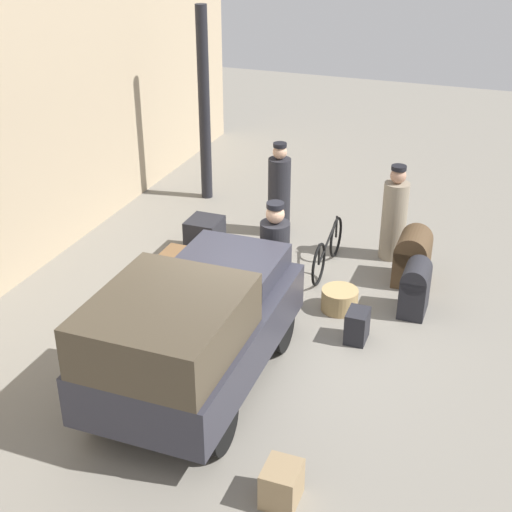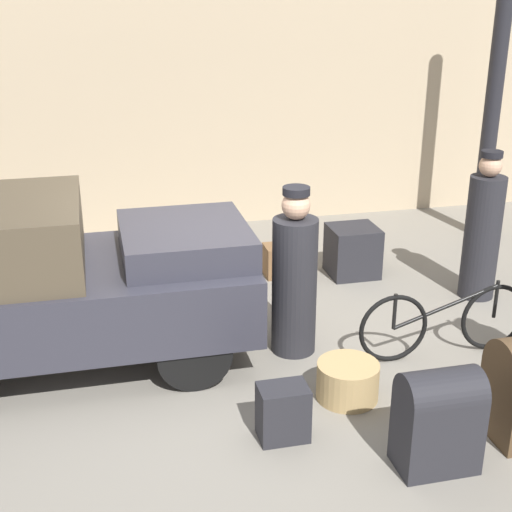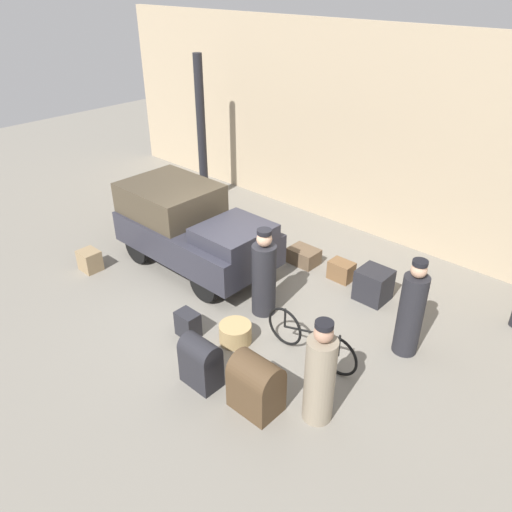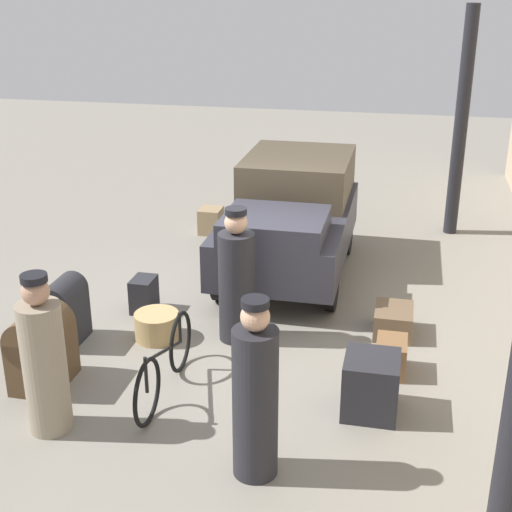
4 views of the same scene
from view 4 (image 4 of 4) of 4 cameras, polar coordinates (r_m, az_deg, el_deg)
ground_plane at (r=9.17m, az=-0.96°, el=-4.98°), size 30.00×30.00×0.00m
canopy_pillar_left at (r=12.15m, az=16.08°, el=10.10°), size 0.22×0.22×3.70m
truck at (r=10.31m, az=2.82°, el=3.34°), size 3.33×1.67×1.61m
bicycle at (r=7.50m, az=-7.30°, el=-8.61°), size 1.72×0.04×0.73m
wicker_basket at (r=8.69m, az=-7.93°, el=-5.56°), size 0.54×0.54×0.33m
porter_carrying_trunk at (r=8.37m, az=-1.57°, el=-2.06°), size 0.43×0.43×1.65m
porter_with_bicycle at (r=7.02m, az=-16.59°, el=-8.11°), size 0.41×0.41×1.62m
porter_standing_middle at (r=6.16m, az=-0.06°, el=-11.22°), size 0.40×0.40×1.68m
trunk_large_brown at (r=8.72m, az=-15.07°, el=-4.16°), size 0.59×0.38×0.80m
trunk_wicker_pale at (r=7.28m, az=9.18°, el=-10.15°), size 0.58×0.54×0.61m
suitcase_black_upright at (r=8.05m, az=10.74°, el=-7.90°), size 0.47×0.33×0.38m
suitcase_small_leather at (r=8.88m, az=10.93°, el=-5.13°), size 0.61×0.46×0.33m
trunk_umber_medium at (r=9.39m, az=-8.96°, el=-3.06°), size 0.39×0.28×0.45m
trunk_barrel_dark at (r=7.91m, az=-16.80°, el=-6.98°), size 0.68×0.51×0.86m
suitcase_tan_flat at (r=12.11m, az=-3.63°, el=2.84°), size 0.42×0.36×0.43m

